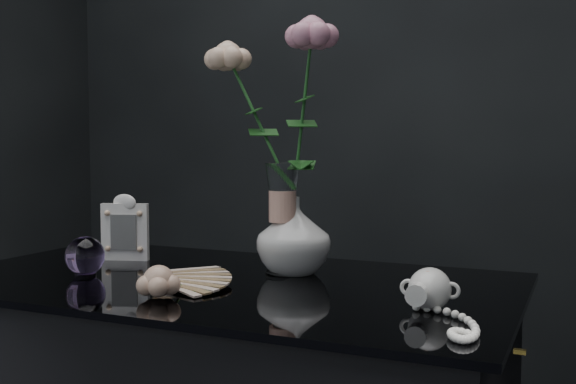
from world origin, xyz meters
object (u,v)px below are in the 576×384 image
at_px(picture_frame, 125,227).
at_px(loose_rose, 159,281).
at_px(wine_glass, 283,219).
at_px(vase, 294,235).
at_px(paperweight, 85,256).
at_px(pearl_jar, 430,287).

height_order(picture_frame, loose_rose, picture_frame).
xyz_separation_m(picture_frame, loose_rose, (0.27, -0.26, -0.04)).
xyz_separation_m(wine_glass, picture_frame, (-0.37, 0.01, -0.03)).
bearing_deg(vase, picture_frame, -178.76).
distance_m(picture_frame, paperweight, 0.17).
xyz_separation_m(wine_glass, paperweight, (-0.33, -0.16, -0.07)).
xyz_separation_m(vase, loose_rose, (-0.12, -0.27, -0.05)).
height_order(wine_glass, paperweight, wine_glass).
relative_size(picture_frame, loose_rose, 0.91).
bearing_deg(pearl_jar, loose_rose, -169.64).
relative_size(wine_glass, paperweight, 2.87).
bearing_deg(paperweight, pearl_jar, 0.60).
relative_size(loose_rose, pearl_jar, 0.67).
distance_m(paperweight, loose_rose, 0.25).
distance_m(picture_frame, loose_rose, 0.38).
relative_size(wine_glass, picture_frame, 1.50).
height_order(vase, paperweight, vase).
height_order(vase, wine_glass, wine_glass).
bearing_deg(wine_glass, vase, 43.57).
relative_size(picture_frame, pearl_jar, 0.61).
distance_m(vase, paperweight, 0.39).
height_order(loose_rose, pearl_jar, pearl_jar).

